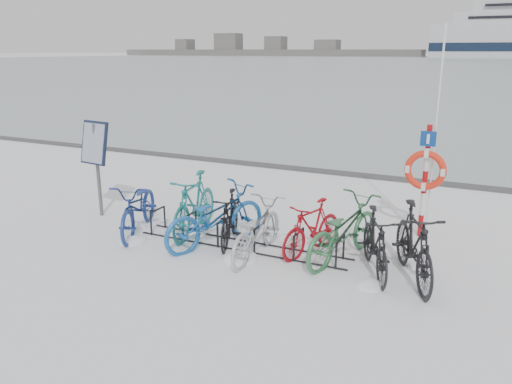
# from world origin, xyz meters

# --- Properties ---
(ground) EXTENTS (900.00, 900.00, 0.00)m
(ground) POSITION_xyz_m (0.00, 0.00, 0.00)
(ground) COLOR white
(ground) RESTS_ON ground
(ice_sheet) EXTENTS (400.00, 298.00, 0.02)m
(ice_sheet) POSITION_xyz_m (0.00, 155.00, 0.01)
(ice_sheet) COLOR #A6B4BB
(ice_sheet) RESTS_ON ground
(quay_edge) EXTENTS (400.00, 0.25, 0.10)m
(quay_edge) POSITION_xyz_m (0.00, 5.90, 0.05)
(quay_edge) COLOR #3F3F42
(quay_edge) RESTS_ON ground
(bike_rack) EXTENTS (4.00, 0.48, 0.46)m
(bike_rack) POSITION_xyz_m (0.00, 0.00, 0.18)
(bike_rack) COLOR black
(bike_rack) RESTS_ON ground
(info_board) EXTENTS (0.69, 0.33, 2.00)m
(info_board) POSITION_xyz_m (-3.47, 0.26, 1.44)
(info_board) COLOR #595B5E
(info_board) RESTS_ON ground
(lifebuoy_station) EXTENTS (0.74, 0.22, 3.82)m
(lifebuoy_station) POSITION_xyz_m (2.81, 1.84, 1.28)
(lifebuoy_station) COLOR #A90D0E
(lifebuoy_station) RESTS_ON ground
(shoreline) EXTENTS (180.00, 12.00, 9.50)m
(shoreline) POSITION_xyz_m (-122.02, 260.00, 2.79)
(shoreline) COLOR #4C4C4C
(shoreline) RESTS_ON ground
(bike_0) EXTENTS (1.38, 2.13, 1.06)m
(bike_0) POSITION_xyz_m (-2.12, -0.14, 0.53)
(bike_0) COLOR navy
(bike_0) RESTS_ON ground
(bike_1) EXTENTS (0.85, 2.03, 1.18)m
(bike_1) POSITION_xyz_m (-1.13, 0.27, 0.59)
(bike_1) COLOR #186F6F
(bike_1) RESTS_ON ground
(bike_2) EXTENTS (1.55, 2.25, 1.12)m
(bike_2) POSITION_xyz_m (-0.47, -0.10, 0.56)
(bike_2) COLOR #1B5BA5
(bike_2) RESTS_ON ground
(bike_3) EXTENTS (0.92, 1.66, 0.96)m
(bike_3) POSITION_xyz_m (-0.30, 0.13, 0.48)
(bike_3) COLOR black
(bike_3) RESTS_ON ground
(bike_4) EXTENTS (0.68, 1.88, 0.98)m
(bike_4) POSITION_xyz_m (0.40, -0.24, 0.49)
(bike_4) COLOR #A4A7AC
(bike_4) RESTS_ON ground
(bike_5) EXTENTS (0.92, 1.65, 0.96)m
(bike_5) POSITION_xyz_m (1.22, 0.28, 0.48)
(bike_5) COLOR #9E0C15
(bike_5) RESTS_ON ground
(bike_6) EXTENTS (1.27, 2.19, 1.09)m
(bike_6) POSITION_xyz_m (1.77, 0.25, 0.54)
(bike_6) COLOR #2E6A3F
(bike_6) RESTS_ON ground
(bike_7) EXTENTS (1.14, 1.77, 1.03)m
(bike_7) POSITION_xyz_m (2.37, -0.05, 0.52)
(bike_7) COLOR black
(bike_7) RESTS_ON ground
(bike_8) EXTENTS (1.30, 2.04, 1.19)m
(bike_8) POSITION_xyz_m (2.94, -0.04, 0.60)
(bike_8) COLOR black
(bike_8) RESTS_ON ground
(snow_drifts) EXTENTS (5.67, 1.76, 0.22)m
(snow_drifts) POSITION_xyz_m (0.06, -0.21, 0.00)
(snow_drifts) COLOR white
(snow_drifts) RESTS_ON ground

